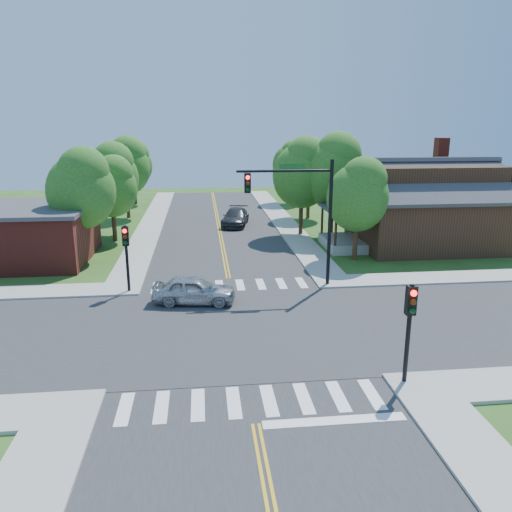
{
  "coord_description": "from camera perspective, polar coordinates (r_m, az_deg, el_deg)",
  "views": [
    {
      "loc": [
        -1.49,
        -21.09,
        9.2
      ],
      "look_at": [
        1.34,
        4.53,
        2.2
      ],
      "focal_mm": 35.0,
      "sensor_mm": 36.0,
      "label": 1
    }
  ],
  "objects": [
    {
      "name": "stop_bar",
      "position": [
        16.81,
        8.96,
        -18.2
      ],
      "size": [
        4.6,
        0.45,
        0.09
      ],
      "primitive_type": "cube",
      "color": "white",
      "rests_on": "ground"
    },
    {
      "name": "tree_house",
      "position": [
        40.76,
        5.4,
        9.64
      ],
      "size": [
        4.76,
        4.52,
        8.09
      ],
      "color": "#382314",
      "rests_on": "ground"
    },
    {
      "name": "car_dgrey",
      "position": [
        45.24,
        -2.37,
        4.41
      ],
      "size": [
        4.11,
        5.96,
        1.49
      ],
      "primitive_type": "imported",
      "rotation": [
        0.0,
        0.0,
        -0.2
      ],
      "color": "#2F3134",
      "rests_on": "ground"
    },
    {
      "name": "road_ns",
      "position": [
        23.05,
        -2.09,
        -8.29
      ],
      "size": [
        10.0,
        90.0,
        0.04
      ],
      "primitive_type": "cube",
      "color": "#2D2D30",
      "rests_on": "ground"
    },
    {
      "name": "signal_pole_se",
      "position": [
        18.23,
        17.19,
        -6.54
      ],
      "size": [
        0.34,
        0.42,
        3.8
      ],
      "color": "black",
      "rests_on": "ground"
    },
    {
      "name": "building_nw",
      "position": [
        37.29,
        -26.1,
        2.32
      ],
      "size": [
        10.4,
        8.4,
        3.73
      ],
      "color": "maroon",
      "rests_on": "ground"
    },
    {
      "name": "tree_e_d",
      "position": [
        57.43,
        4.12,
        10.66
      ],
      "size": [
        4.22,
        4.01,
        7.17
      ],
      "color": "#382314",
      "rests_on": "ground"
    },
    {
      "name": "tree_e_b",
      "position": [
        40.34,
        8.95,
        9.8
      ],
      "size": [
        4.97,
        4.72,
        8.44
      ],
      "color": "#382314",
      "rests_on": "ground"
    },
    {
      "name": "tree_e_c",
      "position": [
        48.42,
        6.2,
        10.05
      ],
      "size": [
        4.43,
        4.21,
        7.53
      ],
      "color": "#382314",
      "rests_on": "ground"
    },
    {
      "name": "tree_bldg",
      "position": [
        40.31,
        -16.12,
        7.8
      ],
      "size": [
        3.97,
        3.77,
        6.75
      ],
      "color": "#382314",
      "rests_on": "ground"
    },
    {
      "name": "sidewalk_ne",
      "position": [
        41.77,
        18.36,
        1.79
      ],
      "size": [
        40.0,
        40.0,
        0.14
      ],
      "color": "#9E9B93",
      "rests_on": "ground"
    },
    {
      "name": "tree_w_d",
      "position": [
        58.25,
        -13.78,
        10.32
      ],
      "size": [
        4.21,
        4.0,
        7.15
      ],
      "color": "#382314",
      "rests_on": "ground"
    },
    {
      "name": "crosswalk_south",
      "position": [
        17.54,
        -0.52,
        -16.26
      ],
      "size": [
        8.85,
        2.0,
        0.01
      ],
      "color": "white",
      "rests_on": "ground"
    },
    {
      "name": "ground",
      "position": [
        23.06,
        -2.09,
        -8.33
      ],
      "size": [
        100.0,
        100.0,
        0.0
      ],
      "primitive_type": "plane",
      "color": "#324F18",
      "rests_on": "ground"
    },
    {
      "name": "signal_pole_nw",
      "position": [
        27.76,
        -14.63,
        1.07
      ],
      "size": [
        0.34,
        0.42,
        3.8
      ],
      "color": "black",
      "rests_on": "ground"
    },
    {
      "name": "road_ew",
      "position": [
        23.05,
        -2.09,
        -8.28
      ],
      "size": [
        90.0,
        10.0,
        0.04
      ],
      "primitive_type": "cube",
      "color": "#2D2D30",
      "rests_on": "ground"
    },
    {
      "name": "tree_w_a",
      "position": [
        35.19,
        -19.27,
        7.52
      ],
      "size": [
        4.5,
        4.28,
        7.65
      ],
      "color": "#382314",
      "rests_on": "ground"
    },
    {
      "name": "centerline",
      "position": [
        23.04,
        -2.09,
        -8.23
      ],
      "size": [
        0.3,
        90.0,
        0.01
      ],
      "color": "gold",
      "rests_on": "ground"
    },
    {
      "name": "tree_e_a",
      "position": [
        33.9,
        11.72,
        7.06
      ],
      "size": [
        4.12,
        3.91,
        7.01
      ],
      "color": "#382314",
      "rests_on": "ground"
    },
    {
      "name": "intersection_patch",
      "position": [
        23.06,
        -2.09,
        -8.33
      ],
      "size": [
        10.2,
        10.2,
        0.06
      ],
      "primitive_type": "cube",
      "color": "#2D2D30",
      "rests_on": "ground"
    },
    {
      "name": "house_ne",
      "position": [
        39.47,
        18.75,
        5.83
      ],
      "size": [
        13.05,
        8.8,
        7.11
      ],
      "color": "#351D12",
      "rests_on": "ground"
    },
    {
      "name": "car_silver",
      "position": [
        26.01,
        -7.1,
        -3.94
      ],
      "size": [
        2.91,
        4.74,
        1.45
      ],
      "primitive_type": "imported",
      "rotation": [
        0.0,
        0.0,
        1.43
      ],
      "color": "#B2B4BA",
      "rests_on": "ground"
    },
    {
      "name": "crosswalk_north",
      "position": [
        28.82,
        -3.02,
        -3.35
      ],
      "size": [
        8.85,
        2.0,
        0.01
      ],
      "color": "white",
      "rests_on": "ground"
    },
    {
      "name": "sidewalk_nw",
      "position": [
        40.63,
        -26.76,
        0.55
      ],
      "size": [
        40.0,
        40.0,
        0.14
      ],
      "color": "#9E9B93",
      "rests_on": "ground"
    },
    {
      "name": "tree_w_c",
      "position": [
        49.95,
        -14.64,
        10.09
      ],
      "size": [
        4.65,
        4.42,
        7.9
      ],
      "color": "#382314",
      "rests_on": "ground"
    },
    {
      "name": "signal_mast_ne",
      "position": [
        27.56,
        5.11,
        6.06
      ],
      "size": [
        5.3,
        0.42,
        7.2
      ],
      "color": "black",
      "rests_on": "ground"
    },
    {
      "name": "tree_w_b",
      "position": [
        42.29,
        -16.22,
        8.93
      ],
      "size": [
        4.51,
        4.29,
        7.67
      ],
      "color": "#382314",
      "rests_on": "ground"
    }
  ]
}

